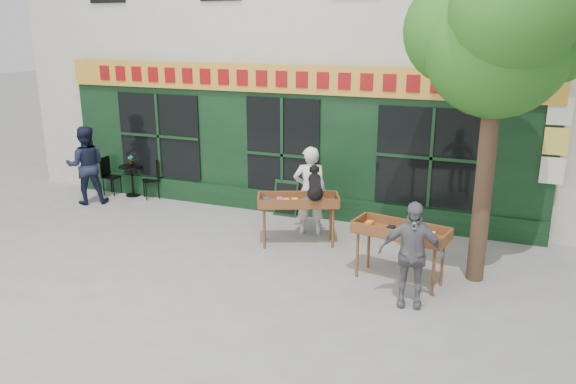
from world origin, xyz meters
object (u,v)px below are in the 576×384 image
book_cart_center (298,204)px  man_right (411,254)px  man_left (86,165)px  dog (315,182)px  woman (310,191)px  bistro_table (132,175)px  book_cart_right (401,234)px

book_cart_center → man_right: man_right is taller
man_left → dog: bearing=137.2°
man_right → woman: bearing=127.1°
man_right → man_left: man_left is taller
man_left → woman: bearing=143.9°
woman → man_right: (2.43, -2.33, -0.09)m
bistro_table → man_right: bearing=-23.4°
woman → bistro_table: 5.09m
dog → book_cart_right: (1.78, -0.88, -0.47)m
woman → book_cart_right: size_ratio=1.14×
woman → man_right: 3.37m
dog → bistro_table: size_ratio=0.79×
man_right → bistro_table: 8.10m
book_cart_center → dog: dog is taller
woman → book_cart_right: (2.13, -1.58, -0.08)m
book_cart_center → book_cart_right: size_ratio=1.02×
book_cart_center → man_left: size_ratio=0.87×
dog → man_right: man_right is taller
book_cart_right → bistro_table: 7.55m
book_cart_center → man_right: size_ratio=0.99×
book_cart_right → bistro_table: (-7.13, 2.47, -0.28)m
woman → bistro_table: size_ratio=2.38×
woman → man_right: bearing=112.7°
woman → dog: bearing=93.1°
dog → woman: woman is taller
woman → book_cart_center: bearing=66.5°
bistro_table → man_left: (-0.60, -0.89, 0.38)m
book_cart_center → woman: (0.00, 0.65, 0.08)m
dog → bistro_table: dog is taller
book_cart_center → dog: bearing=-31.6°
dog → woman: 0.87m
book_cart_right → man_right: man_right is taller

